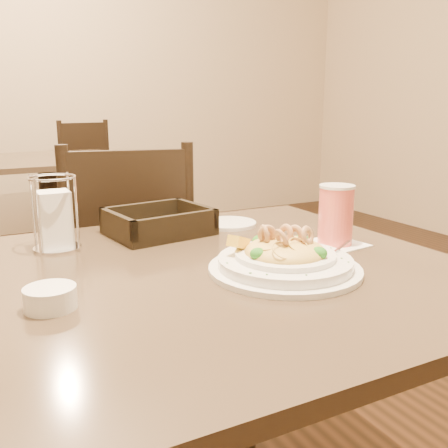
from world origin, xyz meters
name	(u,v)px	position (x,y,z in m)	size (l,w,h in m)	color
main_table	(228,370)	(0.00, 0.00, 0.50)	(0.90, 0.90, 0.73)	black
background_table	(50,195)	(0.00, 2.32, 0.50)	(0.94, 0.94, 0.73)	black
dining_chair_near	(128,271)	(0.00, 0.72, 0.50)	(0.50, 0.50, 0.93)	black
dining_chair_far	(79,177)	(0.33, 3.09, 0.50)	(0.50, 0.50, 0.93)	black
pasta_bowl	(285,259)	(0.08, -0.08, 0.76)	(0.32, 0.29, 0.09)	white
drink_glass	(336,216)	(0.28, 0.02, 0.80)	(0.14, 0.14, 0.14)	white
bread_basket	(159,225)	(-0.04, 0.30, 0.75)	(0.25, 0.22, 0.06)	black
napkin_caddy	(55,218)	(-0.28, 0.28, 0.80)	(0.10, 0.10, 0.16)	silver
side_plate	(229,223)	(0.16, 0.30, 0.73)	(0.14, 0.14, 0.01)	white
butter_ramekin	(50,298)	(-0.35, -0.06, 0.75)	(0.08, 0.08, 0.04)	white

